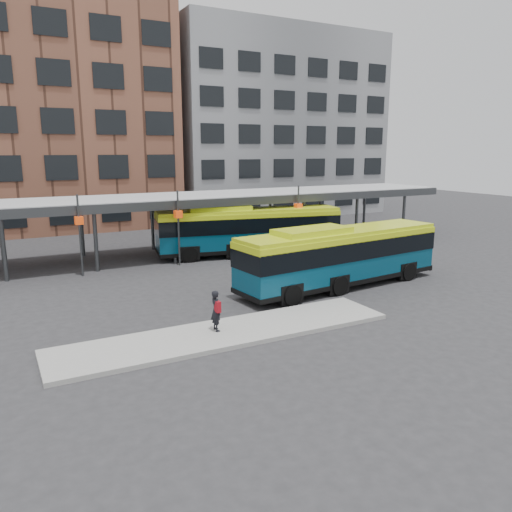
{
  "coord_description": "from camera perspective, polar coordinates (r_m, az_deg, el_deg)",
  "views": [
    {
      "loc": [
        -13.39,
        -20.26,
        7.32
      ],
      "look_at": [
        -1.29,
        2.44,
        1.8
      ],
      "focal_mm": 35.0,
      "sensor_mm": 36.0,
      "label": 1
    }
  ],
  "objects": [
    {
      "name": "bus_front",
      "position": [
        27.17,
        9.59,
        0.14
      ],
      "size": [
        12.49,
        3.86,
        3.39
      ],
      "rotation": [
        0.0,
        0.0,
        0.1
      ],
      "color": "#073A51",
      "rests_on": "ground"
    },
    {
      "name": "boarding_island",
      "position": [
        20.31,
        -3.3,
        -8.77
      ],
      "size": [
        14.0,
        3.0,
        0.18
      ],
      "primitive_type": "cube",
      "color": "gray",
      "rests_on": "ground"
    },
    {
      "name": "building_grey",
      "position": [
        60.02,
        1.34,
        14.66
      ],
      "size": [
        24.0,
        14.0,
        20.0
      ],
      "primitive_type": "cube",
      "color": "slate",
      "rests_on": "ground"
    },
    {
      "name": "pedestrian",
      "position": [
        20.06,
        -4.57,
        -6.22
      ],
      "size": [
        0.41,
        0.65,
        1.66
      ],
      "rotation": [
        0.0,
        0.0,
        1.55
      ],
      "color": "black",
      "rests_on": "boarding_island"
    },
    {
      "name": "canopy",
      "position": [
        35.88,
        -6.15,
        6.58
      ],
      "size": [
        40.0,
        6.53,
        4.8
      ],
      "color": "#999B9E",
      "rests_on": "ground"
    },
    {
      "name": "building_brick",
      "position": [
        52.5,
        -25.2,
        15.02
      ],
      "size": [
        26.0,
        14.0,
        22.0
      ],
      "primitive_type": "cube",
      "color": "brown",
      "rests_on": "ground"
    },
    {
      "name": "bus_rear",
      "position": [
        35.1,
        -0.9,
        3.13
      ],
      "size": [
        13.12,
        5.1,
        3.54
      ],
      "rotation": [
        0.0,
        0.0,
        -0.19
      ],
      "color": "#073A51",
      "rests_on": "ground"
    },
    {
      "name": "bike_rack",
      "position": [
        42.05,
        10.79,
        2.53
      ],
      "size": [
        5.31,
        1.43,
        1.08
      ],
      "color": "slate",
      "rests_on": "ground"
    },
    {
      "name": "ground",
      "position": [
        25.37,
        5.19,
        -4.72
      ],
      "size": [
        120.0,
        120.0,
        0.0
      ],
      "primitive_type": "plane",
      "color": "#28282B",
      "rests_on": "ground"
    }
  ]
}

